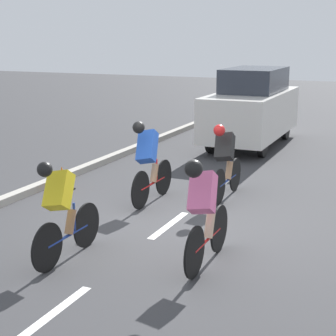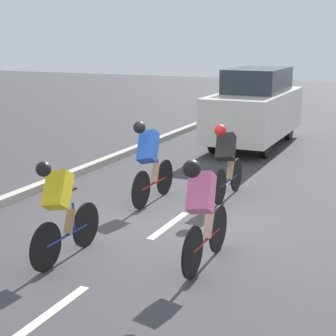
% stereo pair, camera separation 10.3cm
% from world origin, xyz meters
% --- Properties ---
extents(ground_plane, '(60.00, 60.00, 0.00)m').
position_xyz_m(ground_plane, '(0.00, 0.00, 0.00)').
color(ground_plane, '#38383A').
extents(lane_stripe_near, '(0.12, 1.40, 0.01)m').
position_xyz_m(lane_stripe_near, '(0.00, 3.31, 0.00)').
color(lane_stripe_near, white).
rests_on(lane_stripe_near, ground).
extents(lane_stripe_mid, '(0.12, 1.40, 0.01)m').
position_xyz_m(lane_stripe_mid, '(0.00, 0.11, 0.00)').
color(lane_stripe_mid, white).
rests_on(lane_stripe_mid, ground).
extents(lane_stripe_far, '(0.12, 1.40, 0.01)m').
position_xyz_m(lane_stripe_far, '(0.00, -3.09, 0.00)').
color(lane_stripe_far, white).
rests_on(lane_stripe_far, ground).
extents(curb, '(0.20, 26.01, 0.14)m').
position_xyz_m(curb, '(3.20, 0.11, 0.07)').
color(curb, '#A8A399').
rests_on(curb, ground).
extents(cyclist_yellow, '(0.41, 1.61, 1.42)m').
position_xyz_m(cyclist_yellow, '(0.75, 1.98, 0.74)').
color(cyclist_yellow, black).
rests_on(cyclist_yellow, ground).
extents(cyclist_black, '(0.40, 1.64, 1.43)m').
position_xyz_m(cyclist_black, '(-0.34, -1.73, 0.75)').
color(cyclist_black, black).
rests_on(cyclist_black, ground).
extents(cyclist_blue, '(0.43, 1.68, 1.53)m').
position_xyz_m(cyclist_blue, '(0.85, -0.92, 0.80)').
color(cyclist_blue, black).
rests_on(cyclist_blue, ground).
extents(cyclist_pink, '(0.41, 1.65, 1.49)m').
position_xyz_m(cyclist_pink, '(-1.06, 1.41, 0.79)').
color(cyclist_pink, black).
rests_on(cyclist_pink, ground).
extents(support_car, '(1.70, 4.31, 2.11)m').
position_xyz_m(support_car, '(0.59, -6.94, 1.06)').
color(support_car, black).
rests_on(support_car, ground).
extents(traffic_cone, '(0.36, 0.36, 0.49)m').
position_xyz_m(traffic_cone, '(2.75, -0.95, 0.24)').
color(traffic_cone, black).
rests_on(traffic_cone, ground).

